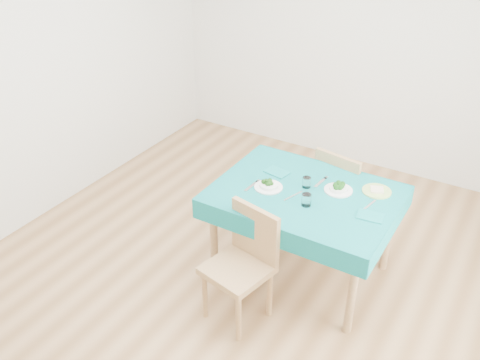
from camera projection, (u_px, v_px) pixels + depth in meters
The scene contains 16 objects.
room_shell at pixel (240, 117), 3.63m from camera, with size 4.02×4.52×2.73m.
table at pixel (302, 234), 4.11m from camera, with size 1.32×1.01×0.76m, color #096667.
chair_near at pixel (237, 261), 3.64m from camera, with size 0.41×0.44×1.02m, color olive.
chair_far at pixel (346, 183), 4.51m from camera, with size 0.41×0.45×1.02m, color olive.
bowl_near at pixel (269, 184), 3.95m from camera, with size 0.21×0.21×0.06m, color white, non-canonical shape.
bowl_far at pixel (339, 187), 3.92m from camera, with size 0.21×0.21×0.06m, color white, non-canonical shape.
fork_near at pixel (252, 186), 3.99m from camera, with size 0.02×0.18×0.00m, color silver.
knife_near at pixel (293, 196), 3.87m from camera, with size 0.01×0.19×0.00m, color silver.
fork_far at pixel (321, 182), 4.04m from camera, with size 0.02×0.17×0.00m, color silver.
knife_far at pixel (368, 207), 3.75m from camera, with size 0.02×0.22×0.00m, color silver.
napkin_near at pixel (277, 172), 4.16m from camera, with size 0.18×0.13×0.01m, color #0D7272.
napkin_far at pixel (370, 216), 3.64m from camera, with size 0.18×0.12×0.01m, color #0D7272.
tumbler_center at pixel (307, 182), 3.96m from camera, with size 0.06×0.06×0.08m, color white.
tumbler_side at pixel (306, 200), 3.75m from camera, with size 0.07×0.07×0.09m, color white.
side_plate at pixel (377, 191), 3.92m from camera, with size 0.21×0.21×0.01m, color #A0C560.
bread_slice at pixel (377, 190), 3.92m from camera, with size 0.09×0.09×0.01m, color beige.
Camera 1 is at (1.72, -2.86, 2.85)m, focal length 40.00 mm.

